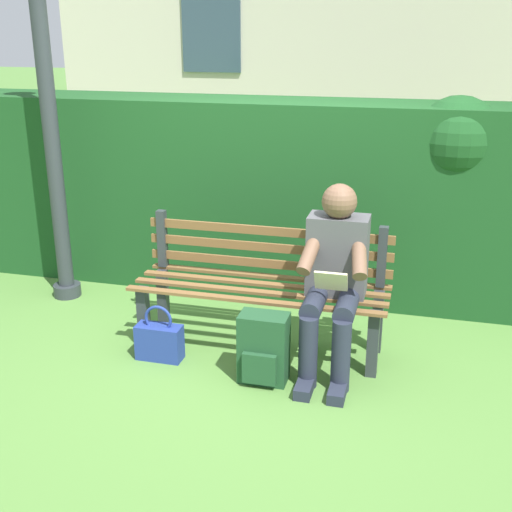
{
  "coord_description": "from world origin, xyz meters",
  "views": [
    {
      "loc": [
        -1.0,
        3.89,
        2.09
      ],
      "look_at": [
        0.0,
        0.1,
        0.71
      ],
      "focal_mm": 45.54,
      "sensor_mm": 36.0,
      "label": 1
    }
  ],
  "objects_px": {
    "person_seated": "(334,275)",
    "lamp_post": "(45,75)",
    "backpack": "(264,349)",
    "park_bench": "(263,284)",
    "handbag": "(159,341)"
  },
  "relations": [
    {
      "from": "person_seated",
      "to": "lamp_post",
      "type": "relative_size",
      "value": 0.38
    },
    {
      "from": "lamp_post",
      "to": "backpack",
      "type": "bearing_deg",
      "value": 154.38
    },
    {
      "from": "backpack",
      "to": "person_seated",
      "type": "bearing_deg",
      "value": -141.37
    },
    {
      "from": "park_bench",
      "to": "backpack",
      "type": "height_order",
      "value": "park_bench"
    },
    {
      "from": "backpack",
      "to": "handbag",
      "type": "relative_size",
      "value": 1.16
    },
    {
      "from": "handbag",
      "to": "lamp_post",
      "type": "height_order",
      "value": "lamp_post"
    },
    {
      "from": "park_bench",
      "to": "person_seated",
      "type": "distance_m",
      "value": 0.57
    },
    {
      "from": "person_seated",
      "to": "park_bench",
      "type": "bearing_deg",
      "value": -19.28
    },
    {
      "from": "park_bench",
      "to": "handbag",
      "type": "height_order",
      "value": "park_bench"
    },
    {
      "from": "person_seated",
      "to": "lamp_post",
      "type": "distance_m",
      "value": 2.62
    },
    {
      "from": "person_seated",
      "to": "handbag",
      "type": "xyz_separation_m",
      "value": [
        1.12,
        0.21,
        -0.5
      ]
    },
    {
      "from": "person_seated",
      "to": "backpack",
      "type": "relative_size",
      "value": 2.67
    },
    {
      "from": "park_bench",
      "to": "person_seated",
      "type": "xyz_separation_m",
      "value": [
        -0.51,
        0.18,
        0.18
      ]
    },
    {
      "from": "backpack",
      "to": "park_bench",
      "type": "bearing_deg",
      "value": -74.97
    },
    {
      "from": "person_seated",
      "to": "backpack",
      "type": "bearing_deg",
      "value": 38.63
    }
  ]
}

